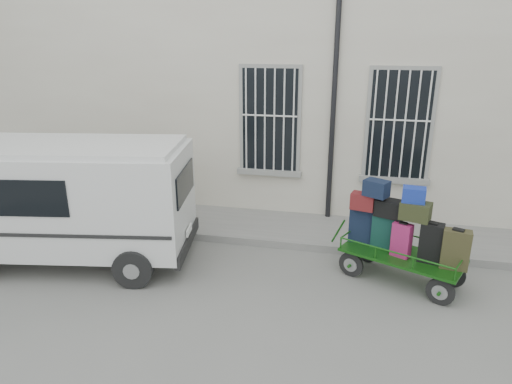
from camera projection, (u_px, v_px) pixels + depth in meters
name	position (u px, v px, depth m)	size (l,w,h in m)	color
ground	(260.00, 282.00, 7.79)	(80.00, 80.00, 0.00)	slate
building	(303.00, 76.00, 11.90)	(24.00, 5.15, 6.00)	#BDB3A1
sidewalk	(281.00, 228.00, 9.80)	(24.00, 1.70, 0.15)	slate
luggage_cart	(401.00, 234.00, 7.59)	(2.28, 1.61, 1.72)	black
van	(65.00, 195.00, 8.16)	(4.66, 2.57, 2.23)	silver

